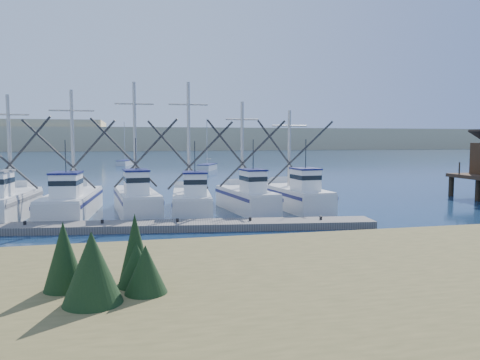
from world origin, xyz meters
name	(u,v)px	position (x,y,z in m)	size (l,w,h in m)	color
ground	(318,245)	(0.00, 0.00, 0.00)	(500.00, 500.00, 0.00)	#0D233B
shore_bank	(152,330)	(-8.00, -10.00, 0.80)	(40.00, 10.00, 1.60)	#4C422D
floating_dock	(102,227)	(-9.92, 5.87, 0.20)	(29.77, 1.98, 0.40)	slate
dune_ridge	(148,139)	(0.00, 210.00, 5.00)	(360.00, 60.00, 10.00)	tan
trawler_fleet	(92,202)	(-10.81, 10.80, 0.95)	(28.42, 8.99, 9.78)	silver
sailboat_near	(207,167)	(3.49, 53.19, 0.50)	(3.93, 5.77, 8.10)	silver
sailboat_far	(125,163)	(-9.39, 70.49, 0.50)	(3.20, 5.99, 8.10)	silver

